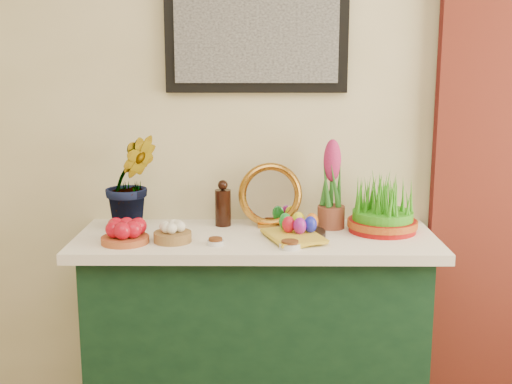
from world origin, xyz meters
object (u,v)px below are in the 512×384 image
(mirror, at_px, (270,196))
(wheatgrass_sabzeh, at_px, (383,207))
(hyacinth_green, at_px, (131,167))
(book, at_px, (271,238))
(sideboard, at_px, (256,345))

(mirror, xyz_separation_m, wheatgrass_sabzeh, (0.45, -0.09, -0.03))
(wheatgrass_sabzeh, bearing_deg, mirror, 169.15)
(hyacinth_green, bearing_deg, book, -42.84)
(hyacinth_green, height_order, book, hyacinth_green)
(hyacinth_green, distance_m, mirror, 0.57)
(hyacinth_green, relative_size, wheatgrass_sabzeh, 1.83)
(sideboard, relative_size, mirror, 4.88)
(book, bearing_deg, wheatgrass_sabzeh, 0.90)
(book, relative_size, wheatgrass_sabzeh, 0.89)
(sideboard, bearing_deg, book, -63.54)
(hyacinth_green, distance_m, book, 0.64)
(wheatgrass_sabzeh, bearing_deg, hyacinth_green, 177.79)
(sideboard, height_order, hyacinth_green, hyacinth_green)
(hyacinth_green, xyz_separation_m, wheatgrass_sabzeh, (1.00, -0.04, -0.16))
(sideboard, xyz_separation_m, hyacinth_green, (-0.50, 0.09, 0.72))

